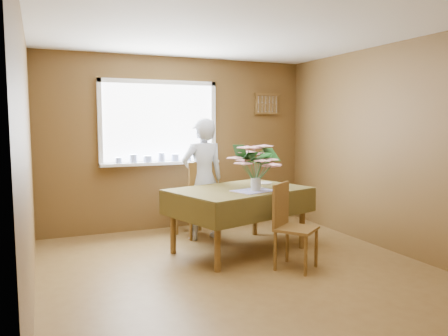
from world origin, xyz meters
name	(u,v)px	position (x,y,z in m)	size (l,w,h in m)	color
floor	(245,274)	(0.00, 0.00, 0.00)	(4.50, 4.50, 0.00)	brown
ceiling	(246,26)	(0.00, 0.00, 2.50)	(4.50, 4.50, 0.00)	white
wall_back	(179,143)	(0.00, 2.25, 1.25)	(4.00, 4.00, 0.00)	brown
wall_front	(430,182)	(0.00, -2.25, 1.25)	(4.00, 4.00, 0.00)	brown
wall_left	(27,160)	(-2.00, 0.00, 1.25)	(4.50, 4.50, 0.00)	brown
wall_right	(398,149)	(2.00, 0.00, 1.25)	(4.50, 4.50, 0.00)	brown
window_assembly	(160,137)	(-0.30, 2.19, 1.34)	(1.72, 0.20, 1.22)	white
spoon_rack	(267,104)	(1.45, 2.22, 1.85)	(0.44, 0.05, 0.33)	brown
dining_table	(239,196)	(0.29, 0.77, 0.67)	(1.82, 1.49, 0.77)	brown
chair_far	(199,196)	(0.07, 1.58, 0.56)	(0.53, 0.53, 1.04)	brown
chair_near	(289,222)	(0.53, 0.00, 0.50)	(0.55, 0.55, 0.91)	brown
seated_woman	(203,179)	(0.08, 1.47, 0.81)	(0.59, 0.39, 1.61)	white
flower_bouquet	(256,162)	(0.40, 0.54, 1.11)	(0.61, 0.61, 0.52)	white
side_plate	(263,183)	(0.76, 1.03, 0.77)	(0.23, 0.23, 0.01)	white
table_knife	(257,188)	(0.48, 0.66, 0.78)	(0.02, 0.21, 0.00)	silver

